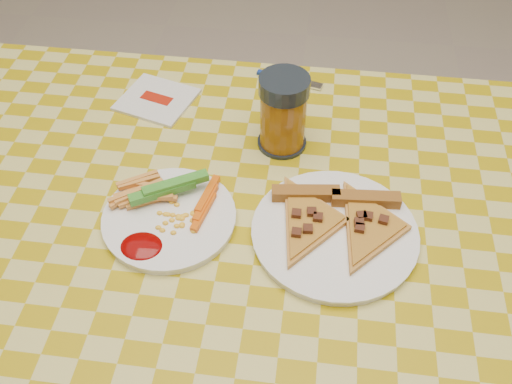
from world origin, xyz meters
TOP-DOWN VIEW (x-y plane):
  - table at (0.00, 0.00)m, footprint 1.28×0.88m
  - plate_left at (-0.14, -0.00)m, footprint 0.25×0.25m
  - plate_right at (0.12, -0.00)m, footprint 0.27×0.27m
  - fries_veggies at (-0.15, 0.01)m, footprint 0.19×0.18m
  - pizza_slices at (0.12, 0.01)m, footprint 0.24×0.22m
  - drink_glass at (0.02, 0.20)m, footprint 0.09×0.09m
  - napkin at (-0.24, 0.29)m, footprint 0.16×0.15m
  - fork at (0.01, 0.39)m, footprint 0.14×0.05m

SIDE VIEW (x-z plane):
  - table at x=0.00m, z-range 0.30..1.06m
  - napkin at x=-0.24m, z-range 0.76..0.76m
  - fork at x=0.01m, z-range 0.76..0.76m
  - plate_left at x=-0.14m, z-range 0.76..0.77m
  - plate_right at x=0.12m, z-range 0.76..0.77m
  - pizza_slices at x=0.12m, z-range 0.76..0.79m
  - fries_veggies at x=-0.15m, z-range 0.76..0.80m
  - drink_glass at x=0.02m, z-range 0.75..0.90m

